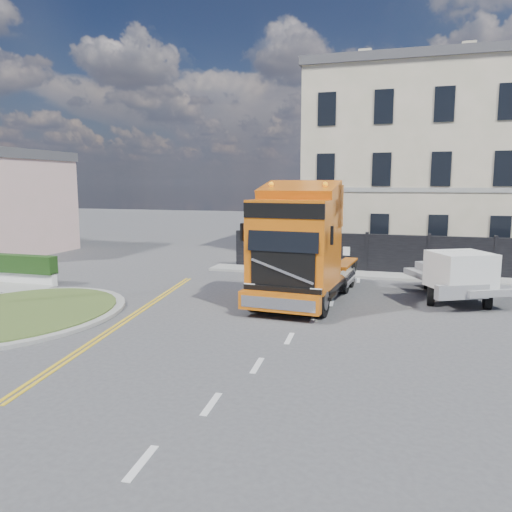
% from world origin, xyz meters
% --- Properties ---
extents(ground, '(120.00, 120.00, 0.00)m').
position_xyz_m(ground, '(0.00, 0.00, 0.00)').
color(ground, '#424244').
rests_on(ground, ground).
extents(traffic_island, '(6.80, 6.80, 0.17)m').
position_xyz_m(traffic_island, '(-7.00, -3.00, 0.08)').
color(traffic_island, gray).
rests_on(traffic_island, ground).
extents(hoarding_fence, '(18.80, 0.25, 2.00)m').
position_xyz_m(hoarding_fence, '(6.55, 9.00, 1.00)').
color(hoarding_fence, black).
rests_on(hoarding_fence, ground).
extents(georgian_building, '(12.30, 10.30, 12.80)m').
position_xyz_m(georgian_building, '(6.00, 16.50, 5.77)').
color(georgian_building, beige).
rests_on(georgian_building, ground).
extents(pavement_far, '(20.00, 1.60, 0.12)m').
position_xyz_m(pavement_far, '(6.00, 8.10, 0.06)').
color(pavement_far, gray).
rests_on(pavement_far, ground).
extents(truck, '(3.31, 7.70, 4.51)m').
position_xyz_m(truck, '(2.07, 1.53, 2.02)').
color(truck, black).
rests_on(truck, ground).
extents(flatbed_pickup, '(4.00, 5.47, 2.06)m').
position_xyz_m(flatbed_pickup, '(7.85, 3.27, 1.11)').
color(flatbed_pickup, gray).
rests_on(flatbed_pickup, ground).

